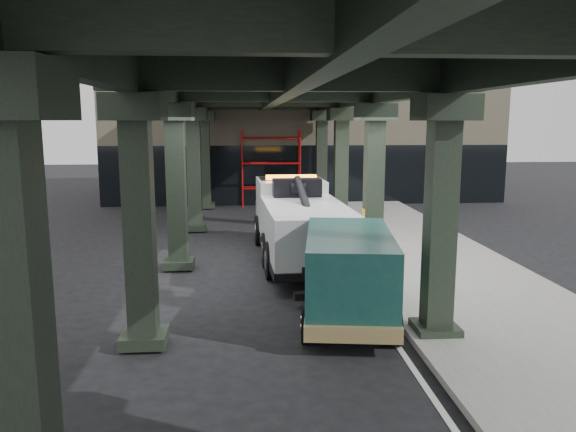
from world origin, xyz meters
name	(u,v)px	position (x,y,z in m)	size (l,w,h in m)	color
ground	(295,285)	(0.00, 0.00, 0.00)	(90.00, 90.00, 0.00)	black
sidewalk	(431,262)	(4.50, 2.00, 0.07)	(5.00, 40.00, 0.15)	gray
lane_stripe	(343,266)	(1.70, 2.00, 0.01)	(0.12, 38.00, 0.01)	silver
viaduct	(276,88)	(-0.40, 2.00, 5.46)	(7.40, 32.00, 6.40)	black
building	(299,129)	(2.00, 20.00, 4.00)	(22.00, 10.00, 8.00)	#C6B793
scaffolding	(271,167)	(0.00, 14.64, 2.11)	(3.08, 0.88, 4.00)	#B60E0E
tow_truck	(298,219)	(0.37, 3.01, 1.34)	(2.81, 8.47, 2.74)	black
towed_van	(348,271)	(0.99, -2.61, 1.10)	(2.59, 5.25, 2.05)	#103C37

